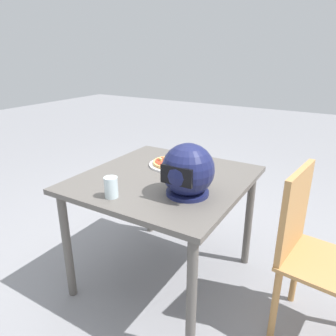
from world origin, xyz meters
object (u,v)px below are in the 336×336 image
(drinking_glass, at_px, (111,187))
(dining_table, at_px, (164,190))
(motorcycle_helmet, at_px, (188,171))
(pizza, at_px, (172,162))
(chair_side, at_px, (310,247))

(drinking_glass, bearing_deg, dining_table, -103.26)
(dining_table, bearing_deg, motorcycle_helmet, 147.88)
(motorcycle_helmet, bearing_deg, drinking_glass, 35.90)
(drinking_glass, bearing_deg, motorcycle_helmet, -144.10)
(motorcycle_helmet, relative_size, drinking_glass, 2.51)
(pizza, height_order, chair_side, chair_side)
(pizza, bearing_deg, dining_table, 108.05)
(dining_table, height_order, chair_side, chair_side)
(chair_side, bearing_deg, pizza, -10.00)
(motorcycle_helmet, bearing_deg, dining_table, -32.12)
(pizza, height_order, motorcycle_helmet, motorcycle_helmet)
(pizza, xyz_separation_m, motorcycle_helmet, (-0.29, 0.34, 0.11))
(dining_table, xyz_separation_m, chair_side, (-0.83, -0.04, -0.13))
(pizza, distance_m, chair_side, 0.94)
(chair_side, bearing_deg, drinking_glass, 24.00)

